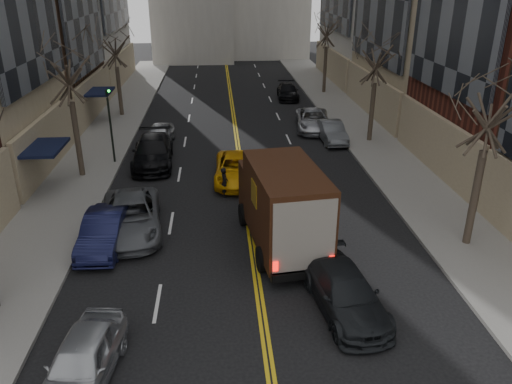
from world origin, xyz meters
TOP-DOWN VIEW (x-y plane):
  - sidewalk_left at (-9.00, 27.00)m, footprint 4.00×66.00m
  - sidewalk_right at (9.00, 27.00)m, footprint 4.00×66.00m
  - tree_lf_mid at (-8.80, 20.00)m, footprint 3.20×3.20m
  - tree_lf_far at (-8.80, 33.00)m, footprint 3.20×3.20m
  - tree_rt_near at (8.80, 11.00)m, footprint 3.20×3.20m
  - tree_rt_mid at (8.80, 25.00)m, footprint 3.20×3.20m
  - tree_rt_far at (8.80, 40.00)m, footprint 3.20×3.20m
  - traffic_signal at (-7.39, 22.00)m, footprint 0.29×0.26m
  - ups_truck at (1.20, 11.63)m, footprint 3.28×6.78m
  - observer_sedan at (2.75, 7.15)m, footprint 2.52×4.89m
  - taxi at (-0.33, 18.83)m, footprint 2.51×5.05m
  - pedestrian at (-1.02, 16.77)m, footprint 0.39×0.57m
  - parked_lf_a at (-5.10, 4.57)m, footprint 2.11×4.22m
  - parked_lf_b at (-6.01, 12.07)m, footprint 1.57×4.33m
  - parked_lf_c at (-5.10, 13.27)m, footprint 3.14×5.65m
  - parked_lf_d at (-5.10, 21.70)m, footprint 2.52×5.61m
  - parked_lf_e at (-5.10, 25.48)m, footprint 1.94×4.11m
  - parked_rt_a at (6.30, 25.30)m, footprint 1.51×4.10m
  - parked_rt_b at (5.56, 28.16)m, footprint 2.87×5.34m
  - parked_rt_c at (5.10, 38.12)m, footprint 2.10×4.60m

SIDE VIEW (x-z plane):
  - sidewalk_left at x=-9.00m, z-range 0.00..0.15m
  - sidewalk_right at x=9.00m, z-range 0.00..0.15m
  - parked_rt_c at x=5.10m, z-range 0.00..1.30m
  - parked_rt_a at x=6.30m, z-range 0.00..1.34m
  - observer_sedan at x=2.75m, z-range 0.00..1.36m
  - parked_lf_e at x=-5.10m, z-range 0.00..1.36m
  - taxi at x=-0.33m, z-range 0.00..1.38m
  - parked_lf_a at x=-5.10m, z-range 0.00..1.38m
  - parked_lf_b at x=-6.01m, z-range 0.00..1.42m
  - parked_rt_b at x=5.56m, z-range 0.00..1.42m
  - parked_lf_c at x=-5.10m, z-range 0.00..1.49m
  - pedestrian at x=-1.02m, z-range 0.00..1.52m
  - parked_lf_d at x=-5.10m, z-range 0.00..1.60m
  - ups_truck at x=1.20m, z-range 0.01..3.59m
  - traffic_signal at x=-7.39m, z-range 0.47..5.17m
  - tree_lf_far at x=-8.80m, z-range 1.97..10.08m
  - tree_rt_mid at x=8.80m, z-range 2.01..10.33m
  - tree_rt_near at x=8.80m, z-range 2.10..10.81m
  - tree_lf_mid at x=-8.80m, z-range 2.14..11.05m
  - tree_rt_far at x=8.80m, z-range 2.19..11.29m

